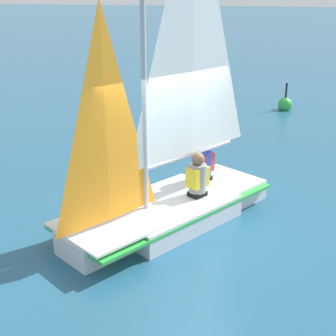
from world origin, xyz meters
name	(u,v)px	position (x,y,z in m)	size (l,w,h in m)	color
ground_plane	(168,221)	(0.00, 0.00, 0.00)	(260.00, 260.00, 0.00)	#235675
sailboat_main	(169,177)	(0.01, 0.03, 0.81)	(3.12, 4.13, 5.52)	silver
sailor_helm	(198,183)	(0.41, 0.37, 0.62)	(0.40, 0.42, 1.16)	black
sailor_crew	(203,168)	(0.33, 1.11, 0.62)	(0.40, 0.42, 1.16)	black
buoy_marker	(285,104)	(1.15, 8.96, 0.18)	(0.48, 0.48, 0.97)	green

